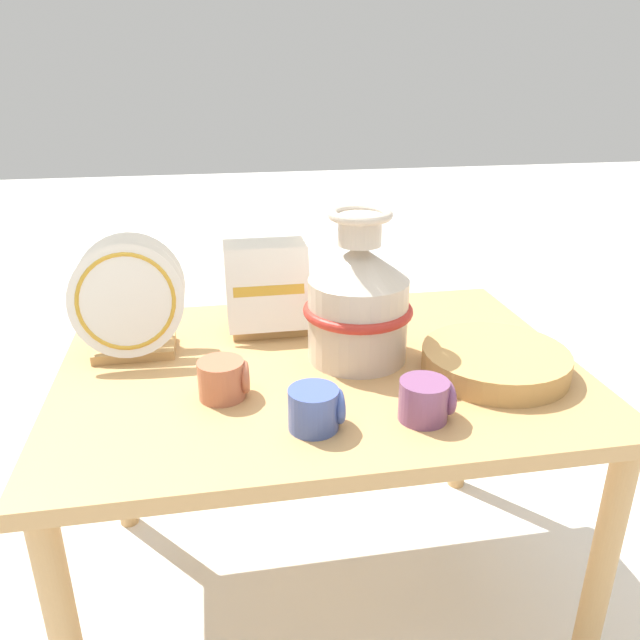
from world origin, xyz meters
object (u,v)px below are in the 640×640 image
mug_cobalt_glaze (316,409)px  dish_rack_round_plates (130,307)px  wicker_charger_stack (495,361)px  mug_terracotta_glaze (224,379)px  ceramic_vase (358,299)px  dish_rack_square_plates (267,295)px  mug_plum_glaze (426,400)px

mug_cobalt_glaze → dish_rack_round_plates: bearing=132.9°
wicker_charger_stack → mug_terracotta_glaze: bearing=-179.6°
mug_terracotta_glaze → mug_cobalt_glaze: size_ratio=1.00×
ceramic_vase → dish_rack_square_plates: bearing=132.7°
dish_rack_round_plates → mug_cobalt_glaze: dish_rack_round_plates is taller
mug_cobalt_glaze → mug_terracotta_glaze: bearing=137.9°
wicker_charger_stack → mug_cobalt_glaze: 0.46m
wicker_charger_stack → mug_terracotta_glaze: 0.60m
mug_plum_glaze → mug_cobalt_glaze: size_ratio=1.00×
ceramic_vase → mug_cobalt_glaze: (-0.15, -0.28, -0.11)m
ceramic_vase → dish_rack_round_plates: 0.53m
dish_rack_round_plates → mug_terracotta_glaze: (0.20, -0.25, -0.08)m
wicker_charger_stack → mug_plum_glaze: size_ratio=3.09×
mug_plum_glaze → wicker_charger_stack: bearing=36.3°
ceramic_vase → mug_terracotta_glaze: bearing=-156.9°
dish_rack_round_plates → wicker_charger_stack: size_ratio=0.84×
mug_plum_glaze → dish_rack_square_plates: bearing=117.4°
wicker_charger_stack → mug_plum_glaze: (-0.22, -0.16, 0.01)m
mug_cobalt_glaze → wicker_charger_stack: bearing=19.7°
ceramic_vase → mug_cobalt_glaze: ceramic_vase is taller
dish_rack_square_plates → wicker_charger_stack: size_ratio=0.69×
dish_rack_round_plates → dish_rack_square_plates: (0.33, 0.09, -0.02)m
dish_rack_square_plates → mug_terracotta_glaze: dish_rack_square_plates is taller
ceramic_vase → mug_cobalt_glaze: bearing=-117.4°
mug_terracotta_glaze → wicker_charger_stack: bearing=0.4°
mug_plum_glaze → dish_rack_round_plates: bearing=145.4°
mug_cobalt_glaze → dish_rack_square_plates: bearing=94.8°
ceramic_vase → wicker_charger_stack: ceramic_vase is taller
wicker_charger_stack → mug_cobalt_glaze: size_ratio=3.09×
wicker_charger_stack → mug_terracotta_glaze: (-0.60, -0.00, 0.01)m
mug_plum_glaze → mug_cobalt_glaze: bearing=178.7°
dish_rack_round_plates → mug_cobalt_glaze: bearing=-47.1°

